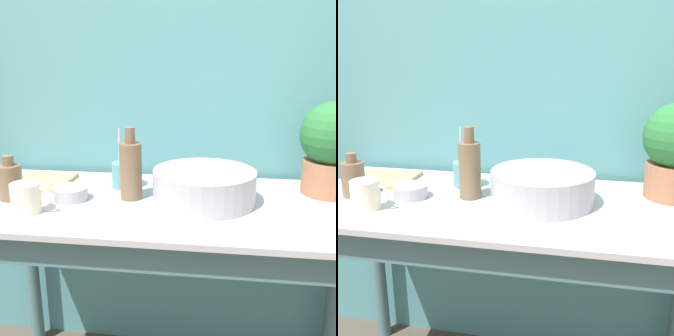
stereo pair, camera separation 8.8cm
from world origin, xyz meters
The scene contains 10 objects.
wall_back centered at (0.00, 0.69, 1.20)m, with size 6.00×0.05×2.40m.
counter_table centered at (0.00, 0.29, 0.69)m, with size 1.45×0.63×0.86m.
potted_plant centered at (0.57, 0.47, 1.03)m, with size 0.23×0.23×0.34m.
bowl_wash_large centered at (0.12, 0.33, 0.91)m, with size 0.35×0.35×0.11m.
bottle_tall centered at (-0.13, 0.33, 0.96)m, with size 0.08×0.08×0.25m.
bottle_short centered at (-0.55, 0.27, 0.92)m, with size 0.08×0.08×0.16m.
mug_cream centered at (-0.43, 0.16, 0.90)m, with size 0.13×0.09×0.10m.
bowl_small_steel centered at (-0.34, 0.29, 0.88)m, with size 0.12×0.12×0.05m.
utensil_cup centered at (-0.18, 0.46, 0.91)m, with size 0.10×0.10×0.23m.
tray_board centered at (-0.53, 0.45, 0.86)m, with size 0.24×0.22×0.02m.
Camera 1 is at (0.17, -0.95, 1.34)m, focal length 42.00 mm.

